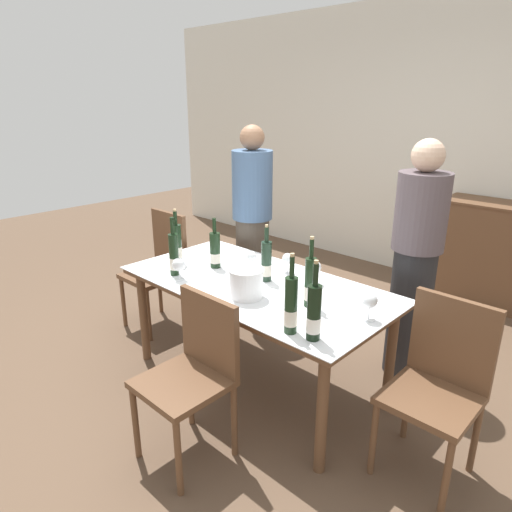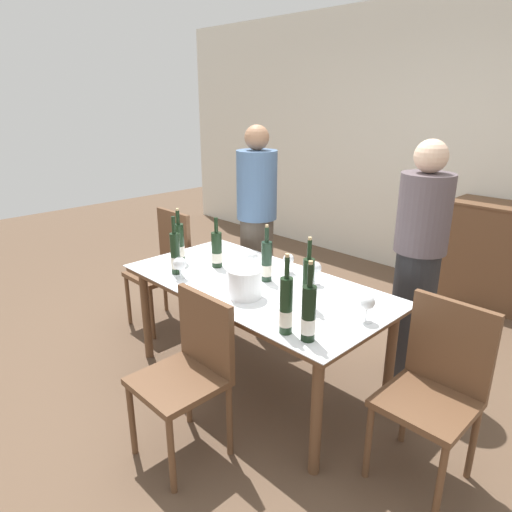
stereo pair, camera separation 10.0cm
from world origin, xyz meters
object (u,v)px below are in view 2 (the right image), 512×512
at_px(wine_bottle_4, 286,307).
at_px(wine_glass_1, 253,257).
at_px(dining_table, 256,293).
at_px(wine_glass_0, 367,303).
at_px(wine_bottle_2, 308,284).
at_px(wine_bottle_3, 175,254).
at_px(wine_glass_2, 180,264).
at_px(ice_bucket, 245,282).
at_px(wine_bottle_0, 267,262).
at_px(wine_glass_3, 315,269).
at_px(person_host, 257,227).
at_px(chair_right_end, 437,381).
at_px(chair_near_front, 190,365).
at_px(wine_bottle_1, 179,244).
at_px(wine_bottle_5, 309,315).
at_px(chair_left_end, 165,261).
at_px(person_guest_left, 418,266).
at_px(wine_bottle_6, 217,250).
at_px(wine_glass_4, 289,260).

height_order(wine_bottle_4, wine_glass_1, wine_bottle_4).
xyz_separation_m(dining_table, wine_glass_0, (0.79, 0.04, 0.18)).
height_order(wine_bottle_2, wine_bottle_3, wine_bottle_2).
height_order(wine_glass_0, wine_glass_2, wine_glass_0).
distance_m(ice_bucket, wine_bottle_0, 0.29).
distance_m(wine_glass_2, wine_glass_3, 0.87).
distance_m(wine_bottle_2, person_host, 1.37).
bearing_deg(chair_right_end, wine_glass_2, -165.93).
bearing_deg(chair_near_front, wine_bottle_1, 146.74).
relative_size(chair_near_front, person_host, 0.54).
xyz_separation_m(wine_bottle_2, wine_bottle_5, (0.24, -0.29, -0.00)).
height_order(wine_glass_2, chair_near_front, chair_near_front).
relative_size(wine_glass_1, chair_right_end, 0.14).
relative_size(chair_near_front, chair_right_end, 0.96).
height_order(chair_left_end, person_guest_left, person_guest_left).
bearing_deg(wine_glass_0, person_host, 156.17).
bearing_deg(person_guest_left, wine_bottle_6, -143.07).
bearing_deg(wine_glass_4, wine_glass_1, -151.04).
xyz_separation_m(wine_bottle_2, chair_left_end, (-1.63, 0.13, -0.32)).
bearing_deg(chair_right_end, wine_glass_3, 170.07).
distance_m(wine_bottle_0, wine_glass_1, 0.23).
height_order(wine_glass_4, person_guest_left, person_guest_left).
bearing_deg(wine_bottle_1, chair_right_end, 6.02).
height_order(wine_bottle_4, wine_glass_0, wine_bottle_4).
xyz_separation_m(wine_bottle_2, wine_glass_4, (-0.43, 0.32, -0.05)).
bearing_deg(wine_bottle_6, wine_glass_0, 1.32).
relative_size(wine_glass_4, chair_right_end, 0.15).
distance_m(wine_bottle_0, person_guest_left, 0.99).
distance_m(wine_bottle_0, wine_glass_4, 0.21).
distance_m(wine_bottle_1, person_host, 0.81).
relative_size(wine_bottle_1, wine_glass_2, 2.61).
bearing_deg(wine_bottle_1, chair_left_end, 158.67).
relative_size(wine_bottle_2, wine_bottle_3, 1.04).
distance_m(wine_bottle_6, person_host, 0.75).
height_order(wine_bottle_6, wine_glass_1, wine_bottle_6).
height_order(wine_bottle_5, chair_near_front, wine_bottle_5).
height_order(wine_bottle_2, chair_right_end, wine_bottle_2).
relative_size(wine_bottle_1, wine_bottle_2, 0.95).
xyz_separation_m(wine_bottle_3, wine_glass_0, (1.28, 0.31, -0.03)).
relative_size(chair_left_end, chair_right_end, 1.04).
distance_m(wine_bottle_5, wine_glass_3, 0.71).
height_order(wine_bottle_3, wine_glass_1, wine_bottle_3).
bearing_deg(person_guest_left, wine_glass_2, -133.43).
xyz_separation_m(wine_bottle_4, wine_bottle_6, (-0.97, 0.36, -0.02)).
xyz_separation_m(wine_bottle_3, chair_near_front, (0.69, -0.41, -0.35)).
height_order(wine_bottle_1, wine_glass_3, wine_bottle_1).
bearing_deg(wine_bottle_1, wine_bottle_4, -11.14).
xyz_separation_m(wine_glass_4, person_host, (-0.73, 0.42, 0.00)).
xyz_separation_m(ice_bucket, chair_right_end, (1.07, 0.29, -0.29)).
bearing_deg(wine_bottle_5, wine_bottle_4, -169.15).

